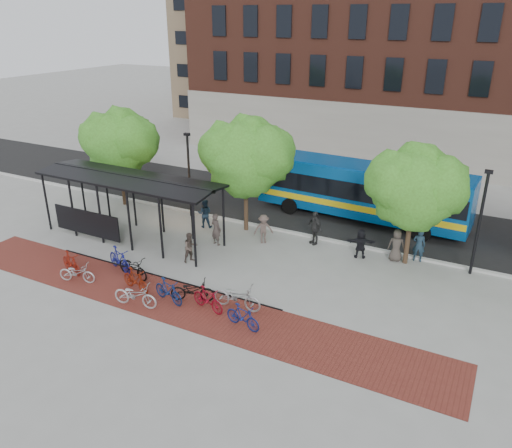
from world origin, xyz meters
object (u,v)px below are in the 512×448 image
at_px(tree_b, 248,154).
at_px(pedestrian_1, 216,229).
at_px(bike_9, 208,299).
at_px(tree_c, 417,185).
at_px(pedestrian_3, 264,229).
at_px(pedestrian_5, 361,244).
at_px(bike_7, 168,291).
at_px(bike_5, 136,280).
at_px(bike_11, 243,317).
at_px(bus, 361,188).
at_px(lamp_post_right, 480,220).
at_px(pedestrian_8, 191,247).
at_px(bike_3, 120,259).
at_px(tree_a, 120,140).
at_px(bike_4, 133,267).
at_px(pedestrian_7, 419,245).
at_px(pedestrian_4, 315,228).
at_px(bike_6, 135,295).
at_px(lamp_post_left, 189,173).
at_px(pedestrian_6, 396,245).
at_px(bike_2, 77,273).
at_px(bike_1, 71,263).
at_px(bike_10, 237,297).
at_px(pedestrian_2, 205,213).
at_px(bike_8, 193,290).
at_px(bus_shelter, 128,185).

distance_m(tree_b, pedestrian_1, 4.42).
bearing_deg(bike_9, tree_b, 30.90).
height_order(tree_c, pedestrian_3, tree_c).
bearing_deg(pedestrian_5, bike_7, 35.45).
bearing_deg(bike_5, bike_11, -80.17).
bearing_deg(bus, pedestrian_5, -69.88).
relative_size(bike_7, bike_11, 1.07).
bearing_deg(lamp_post_right, bike_7, -142.28).
bearing_deg(pedestrian_8, bike_3, 160.61).
relative_size(tree_a, bike_11, 3.75).
relative_size(bike_4, pedestrian_7, 1.15).
xyz_separation_m(pedestrian_1, pedestrian_5, (7.29, 2.03, -0.11)).
distance_m(tree_a, tree_c, 18.00).
height_order(tree_a, tree_c, tree_a).
distance_m(tree_c, pedestrian_3, 8.17).
height_order(bike_4, pedestrian_3, pedestrian_3).
bearing_deg(pedestrian_4, pedestrian_3, -122.76).
relative_size(bike_6, bike_11, 1.22).
xyz_separation_m(lamp_post_left, pedestrian_1, (3.54, -2.79, -1.86)).
distance_m(pedestrian_4, pedestrian_6, 4.34).
bearing_deg(pedestrian_1, bike_2, 75.89).
height_order(bike_4, pedestrian_8, pedestrian_8).
relative_size(tree_b, bike_4, 3.28).
bearing_deg(pedestrian_6, bike_1, 20.83).
relative_size(lamp_post_right, bike_2, 2.88).
bearing_deg(bike_10, bike_4, 83.99).
bearing_deg(tree_c, bike_2, -145.59).
xyz_separation_m(pedestrian_4, pedestrian_7, (5.33, 0.48, -0.06)).
bearing_deg(lamp_post_left, pedestrian_2, -31.98).
bearing_deg(bike_6, pedestrian_7, -53.10).
distance_m(bus, pedestrian_4, 4.78).
height_order(tree_a, bike_7, tree_a).
xyz_separation_m(bike_8, pedestrian_7, (7.84, 8.32, 0.36)).
relative_size(bike_2, bike_8, 0.93).
xyz_separation_m(tree_b, pedestrian_8, (-0.62, -4.85, -3.69)).
bearing_deg(bike_8, tree_a, 30.10).
relative_size(bike_5, bike_6, 0.86).
xyz_separation_m(bike_2, pedestrian_6, (12.50, 8.93, 0.37)).
relative_size(bus_shelter, bike_8, 5.57).
xyz_separation_m(bike_7, pedestrian_3, (0.91, 7.24, 0.28)).
bearing_deg(pedestrian_6, tree_a, -11.29).
distance_m(lamp_post_left, pedestrian_4, 8.36).
distance_m(tree_c, bike_10, 9.94).
bearing_deg(pedestrian_3, pedestrian_5, -26.40).
xyz_separation_m(bike_1, bike_3, (1.93, 1.21, 0.07)).
distance_m(bike_4, pedestrian_5, 11.23).
bearing_deg(pedestrian_4, bike_6, -83.26).
height_order(bus_shelter, pedestrian_1, bus_shelter).
bearing_deg(pedestrian_6, pedestrian_1, 4.45).
height_order(bike_4, bike_10, bike_10).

